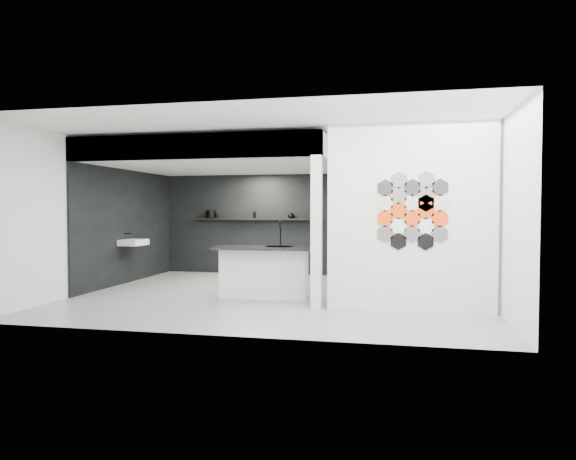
{
  "coord_description": "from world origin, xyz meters",
  "views": [
    {
      "loc": [
        2.01,
        -8.81,
        1.51
      ],
      "look_at": [
        0.1,
        0.3,
        1.15
      ],
      "focal_mm": 32.0,
      "sensor_mm": 36.0,
      "label": 1
    }
  ],
  "objects_px": {
    "stockpot": "(211,214)",
    "utensil_cup": "(217,216)",
    "glass_bowl": "(313,216)",
    "partition_panel": "(410,218)",
    "wall_basin": "(134,242)",
    "kitchen_island": "(264,271)",
    "bottle_dark": "(254,215)",
    "glass_vase": "(313,216)",
    "kettle": "(291,216)"
  },
  "relations": [
    {
      "from": "wall_basin",
      "to": "glass_vase",
      "type": "height_order",
      "value": "glass_vase"
    },
    {
      "from": "wall_basin",
      "to": "stockpot",
      "type": "distance_m",
      "value": 2.33
    },
    {
      "from": "glass_vase",
      "to": "bottle_dark",
      "type": "bearing_deg",
      "value": 180.0
    },
    {
      "from": "partition_panel",
      "to": "bottle_dark",
      "type": "xyz_separation_m",
      "value": [
        -3.47,
        3.87,
        -0.0
      ]
    },
    {
      "from": "bottle_dark",
      "to": "wall_basin",
      "type": "bearing_deg",
      "value": -133.96
    },
    {
      "from": "wall_basin",
      "to": "kitchen_island",
      "type": "relative_size",
      "value": 0.35
    },
    {
      "from": "glass_bowl",
      "to": "glass_vase",
      "type": "bearing_deg",
      "value": 0.0
    },
    {
      "from": "utensil_cup",
      "to": "kettle",
      "type": "bearing_deg",
      "value": 0.0
    },
    {
      "from": "partition_panel",
      "to": "kettle",
      "type": "relative_size",
      "value": 18.21
    },
    {
      "from": "partition_panel",
      "to": "wall_basin",
      "type": "bearing_deg",
      "value": 161.77
    },
    {
      "from": "stockpot",
      "to": "kettle",
      "type": "relative_size",
      "value": 1.5
    },
    {
      "from": "glass_bowl",
      "to": "glass_vase",
      "type": "xyz_separation_m",
      "value": [
        0.0,
        0.0,
        0.01
      ]
    },
    {
      "from": "glass_bowl",
      "to": "utensil_cup",
      "type": "xyz_separation_m",
      "value": [
        -2.33,
        0.0,
        0.0
      ]
    },
    {
      "from": "kettle",
      "to": "glass_bowl",
      "type": "distance_m",
      "value": 0.52
    },
    {
      "from": "partition_panel",
      "to": "wall_basin",
      "type": "relative_size",
      "value": 4.67
    },
    {
      "from": "glass_bowl",
      "to": "wall_basin",
      "type": "bearing_deg",
      "value": -148.65
    },
    {
      "from": "stockpot",
      "to": "kitchen_island",
      "type": "bearing_deg",
      "value": -55.74
    },
    {
      "from": "kettle",
      "to": "glass_vase",
      "type": "xyz_separation_m",
      "value": [
        0.52,
        0.0,
        -0.0
      ]
    },
    {
      "from": "kitchen_island",
      "to": "bottle_dark",
      "type": "distance_m",
      "value": 3.42
    },
    {
      "from": "kitchen_island",
      "to": "utensil_cup",
      "type": "xyz_separation_m",
      "value": [
        -1.98,
        3.12,
        0.91
      ]
    },
    {
      "from": "stockpot",
      "to": "partition_panel",
      "type": "bearing_deg",
      "value": -40.33
    },
    {
      "from": "partition_panel",
      "to": "utensil_cup",
      "type": "height_order",
      "value": "partition_panel"
    },
    {
      "from": "kitchen_island",
      "to": "glass_vase",
      "type": "height_order",
      "value": "glass_vase"
    },
    {
      "from": "stockpot",
      "to": "utensil_cup",
      "type": "height_order",
      "value": "stockpot"
    },
    {
      "from": "glass_bowl",
      "to": "utensil_cup",
      "type": "relative_size",
      "value": 1.37
    },
    {
      "from": "kitchen_island",
      "to": "glass_vase",
      "type": "relative_size",
      "value": 13.68
    },
    {
      "from": "wall_basin",
      "to": "stockpot",
      "type": "relative_size",
      "value": 2.61
    },
    {
      "from": "stockpot",
      "to": "glass_bowl",
      "type": "relative_size",
      "value": 1.72
    },
    {
      "from": "kitchen_island",
      "to": "stockpot",
      "type": "bearing_deg",
      "value": 120.69
    },
    {
      "from": "kettle",
      "to": "bottle_dark",
      "type": "height_order",
      "value": "bottle_dark"
    },
    {
      "from": "kettle",
      "to": "partition_panel",
      "type": "bearing_deg",
      "value": -72.15
    },
    {
      "from": "stockpot",
      "to": "kettle",
      "type": "xyz_separation_m",
      "value": [
        1.96,
        0.0,
        -0.03
      ]
    },
    {
      "from": "glass_bowl",
      "to": "bottle_dark",
      "type": "bearing_deg",
      "value": 180.0
    },
    {
      "from": "wall_basin",
      "to": "glass_vase",
      "type": "relative_size",
      "value": 4.79
    },
    {
      "from": "partition_panel",
      "to": "stockpot",
      "type": "xyz_separation_m",
      "value": [
        -4.55,
        3.87,
        0.01
      ]
    },
    {
      "from": "partition_panel",
      "to": "glass_bowl",
      "type": "xyz_separation_m",
      "value": [
        -2.08,
        3.87,
        -0.03
      ]
    },
    {
      "from": "kettle",
      "to": "glass_bowl",
      "type": "height_order",
      "value": "kettle"
    },
    {
      "from": "glass_bowl",
      "to": "kettle",
      "type": "bearing_deg",
      "value": 180.0
    },
    {
      "from": "kitchen_island",
      "to": "glass_bowl",
      "type": "bearing_deg",
      "value": 80.0
    },
    {
      "from": "utensil_cup",
      "to": "bottle_dark",
      "type": "bearing_deg",
      "value": 0.0
    },
    {
      "from": "kitchen_island",
      "to": "glass_vase",
      "type": "xyz_separation_m",
      "value": [
        0.35,
        3.12,
        0.93
      ]
    },
    {
      "from": "partition_panel",
      "to": "glass_vase",
      "type": "bearing_deg",
      "value": 118.23
    },
    {
      "from": "stockpot",
      "to": "utensil_cup",
      "type": "xyz_separation_m",
      "value": [
        0.14,
        0.0,
        -0.05
      ]
    },
    {
      "from": "wall_basin",
      "to": "glass_bowl",
      "type": "bearing_deg",
      "value": 31.35
    },
    {
      "from": "utensil_cup",
      "to": "wall_basin",
      "type": "bearing_deg",
      "value": -117.07
    },
    {
      "from": "stockpot",
      "to": "utensil_cup",
      "type": "distance_m",
      "value": 0.15
    },
    {
      "from": "wall_basin",
      "to": "bottle_dark",
      "type": "relative_size",
      "value": 3.82
    },
    {
      "from": "kettle",
      "to": "glass_vase",
      "type": "distance_m",
      "value": 0.52
    },
    {
      "from": "wall_basin",
      "to": "bottle_dark",
      "type": "distance_m",
      "value": 2.92
    },
    {
      "from": "kettle",
      "to": "bottle_dark",
      "type": "xyz_separation_m",
      "value": [
        -0.88,
        0.0,
        0.01
      ]
    }
  ]
}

